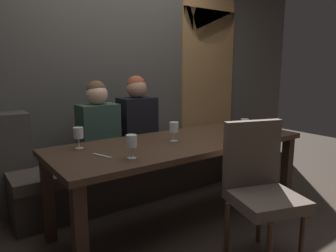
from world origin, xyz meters
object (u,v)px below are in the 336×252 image
at_px(wine_glass_near_right, 131,142).
at_px(wine_glass_center_back, 174,128).
at_px(banquette_bench, 140,175).
at_px(wine_glass_far_right, 245,125).
at_px(fork_on_table, 102,156).
at_px(chair_near_side, 260,182).
at_px(wine_glass_end_left, 78,133).
at_px(diner_bearded, 137,119).
at_px(diner_redhead, 98,125).
at_px(dining_table, 181,150).

xyz_separation_m(wine_glass_near_right, wine_glass_center_back, (0.53, 0.24, -0.00)).
relative_size(banquette_bench, wine_glass_far_right, 15.24).
relative_size(wine_glass_center_back, fork_on_table, 0.96).
xyz_separation_m(chair_near_side, wine_glass_near_right, (-0.74, 0.50, 0.30)).
height_order(wine_glass_center_back, wine_glass_end_left, same).
bearing_deg(chair_near_side, wine_glass_center_back, 105.51).
relative_size(chair_near_side, wine_glass_near_right, 5.98).
bearing_deg(wine_glass_center_back, chair_near_side, -74.49).
relative_size(chair_near_side, wine_glass_far_right, 5.98).
bearing_deg(banquette_bench, wine_glass_near_right, -123.01).
height_order(diner_bearded, wine_glass_center_back, diner_bearded).
bearing_deg(fork_on_table, wine_glass_end_left, 81.49).
bearing_deg(diner_redhead, chair_near_side, -67.02).
relative_size(banquette_bench, diner_bearded, 3.04).
distance_m(chair_near_side, wine_glass_far_right, 0.70).
relative_size(diner_bearded, wine_glass_center_back, 5.02).
height_order(banquette_bench, diner_redhead, diner_redhead).
height_order(dining_table, fork_on_table, fork_on_table).
xyz_separation_m(banquette_bench, diner_bearded, (-0.04, -0.02, 0.61)).
height_order(banquette_bench, wine_glass_center_back, wine_glass_center_back).
bearing_deg(wine_glass_center_back, banquette_bench, 84.45).
bearing_deg(wine_glass_center_back, fork_on_table, -174.22).
height_order(dining_table, chair_near_side, chair_near_side).
xyz_separation_m(wine_glass_center_back, wine_glass_far_right, (0.60, -0.24, -0.00)).
relative_size(banquette_bench, chair_near_side, 2.55).
distance_m(chair_near_side, diner_bearded, 1.44).
height_order(diner_redhead, diner_bearded, diner_bearded).
distance_m(dining_table, wine_glass_end_left, 0.86).
height_order(chair_near_side, wine_glass_end_left, chair_near_side).
bearing_deg(dining_table, wine_glass_end_left, 162.84).
height_order(dining_table, diner_redhead, diner_redhead).
bearing_deg(diner_bearded, fork_on_table, -133.89).
bearing_deg(wine_glass_near_right, fork_on_table, 130.66).
height_order(wine_glass_near_right, wine_glass_far_right, same).
relative_size(wine_glass_near_right, wine_glass_end_left, 1.00).
distance_m(wine_glass_center_back, wine_glass_end_left, 0.77).
height_order(wine_glass_center_back, wine_glass_far_right, same).
bearing_deg(banquette_bench, wine_glass_center_back, -95.55).
height_order(diner_bearded, wine_glass_far_right, diner_bearded).
bearing_deg(fork_on_table, dining_table, -14.34).
bearing_deg(diner_bearded, dining_table, -87.01).
height_order(dining_table, wine_glass_center_back, wine_glass_center_back).
bearing_deg(banquette_bench, diner_bearded, -150.19).
bearing_deg(wine_glass_far_right, wine_glass_near_right, 179.71).
xyz_separation_m(banquette_bench, wine_glass_near_right, (-0.60, -0.92, 0.63)).
height_order(wine_glass_center_back, fork_on_table, wine_glass_center_back).
height_order(diner_redhead, fork_on_table, diner_redhead).
xyz_separation_m(wine_glass_near_right, fork_on_table, (-0.14, 0.17, -0.11)).
height_order(chair_near_side, diner_redhead, diner_redhead).
bearing_deg(dining_table, banquette_bench, 90.00).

